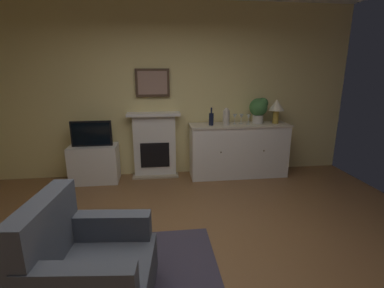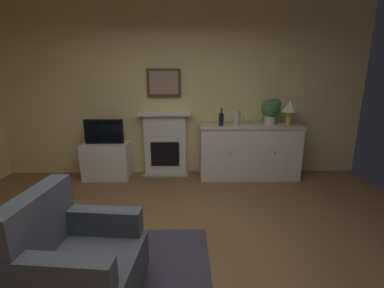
% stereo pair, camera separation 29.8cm
% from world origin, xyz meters
% --- Properties ---
extents(ground_plane, '(6.19, 5.00, 0.10)m').
position_xyz_m(ground_plane, '(0.00, 0.00, -0.05)').
color(ground_plane, brown).
rests_on(ground_plane, ground).
extents(wall_rear, '(6.19, 0.06, 2.84)m').
position_xyz_m(wall_rear, '(0.00, 2.47, 1.42)').
color(wall_rear, '#EAD68C').
rests_on(wall_rear, ground_plane).
extents(fireplace_unit, '(0.87, 0.30, 1.10)m').
position_xyz_m(fireplace_unit, '(-0.28, 2.34, 0.55)').
color(fireplace_unit, white).
rests_on(fireplace_unit, ground_plane).
extents(framed_picture, '(0.55, 0.04, 0.45)m').
position_xyz_m(framed_picture, '(-0.28, 2.39, 1.58)').
color(framed_picture, '#473323').
extents(sideboard_cabinet, '(1.66, 0.49, 0.90)m').
position_xyz_m(sideboard_cabinet, '(1.13, 2.17, 0.45)').
color(sideboard_cabinet, white).
rests_on(sideboard_cabinet, ground_plane).
extents(table_lamp, '(0.26, 0.26, 0.40)m').
position_xyz_m(table_lamp, '(1.76, 2.17, 1.18)').
color(table_lamp, '#B79338').
rests_on(table_lamp, sideboard_cabinet).
extents(wine_bottle, '(0.08, 0.08, 0.29)m').
position_xyz_m(wine_bottle, '(0.64, 2.12, 1.01)').
color(wine_bottle, black).
rests_on(wine_bottle, sideboard_cabinet).
extents(wine_glass_left, '(0.07, 0.07, 0.16)m').
position_xyz_m(wine_glass_left, '(1.05, 2.18, 1.02)').
color(wine_glass_left, silver).
rests_on(wine_glass_left, sideboard_cabinet).
extents(wine_glass_center, '(0.07, 0.07, 0.16)m').
position_xyz_m(wine_glass_center, '(1.16, 2.18, 1.02)').
color(wine_glass_center, silver).
rests_on(wine_glass_center, sideboard_cabinet).
extents(wine_glass_right, '(0.07, 0.07, 0.16)m').
position_xyz_m(wine_glass_right, '(1.27, 2.14, 1.02)').
color(wine_glass_right, silver).
rests_on(wine_glass_right, sideboard_cabinet).
extents(vase_decorative, '(0.11, 0.11, 0.28)m').
position_xyz_m(vase_decorative, '(0.89, 2.12, 1.04)').
color(vase_decorative, beige).
rests_on(vase_decorative, sideboard_cabinet).
extents(tv_cabinet, '(0.75, 0.42, 0.61)m').
position_xyz_m(tv_cabinet, '(-1.26, 2.18, 0.30)').
color(tv_cabinet, white).
rests_on(tv_cabinet, ground_plane).
extents(tv_set, '(0.62, 0.07, 0.40)m').
position_xyz_m(tv_set, '(-1.26, 2.16, 0.81)').
color(tv_set, black).
rests_on(tv_set, tv_cabinet).
extents(potted_plant_small, '(0.30, 0.30, 0.43)m').
position_xyz_m(potted_plant_small, '(1.47, 2.21, 1.16)').
color(potted_plant_small, beige).
rests_on(potted_plant_small, sideboard_cabinet).
extents(armchair, '(0.88, 0.85, 0.92)m').
position_xyz_m(armchair, '(-0.76, -0.45, 0.38)').
color(armchair, '#474C56').
rests_on(armchair, ground_plane).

